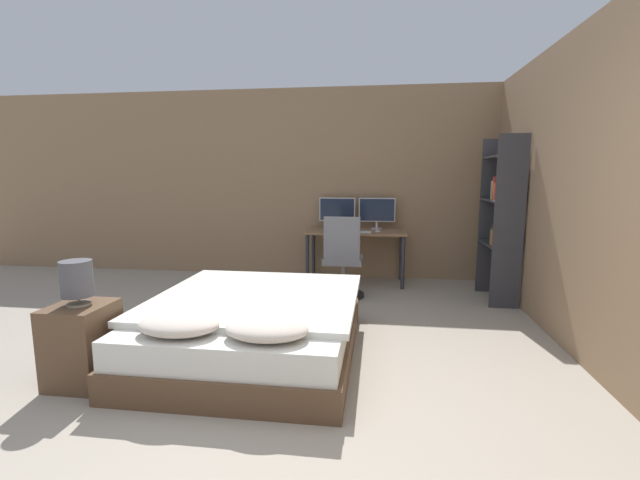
# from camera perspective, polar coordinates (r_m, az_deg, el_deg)

# --- Properties ---
(ground_plane) EXTENTS (20.00, 20.00, 0.00)m
(ground_plane) POSITION_cam_1_polar(r_m,az_deg,el_deg) (2.55, -5.26, -26.96)
(ground_plane) COLOR #9E9384
(wall_back) EXTENTS (12.00, 0.06, 2.70)m
(wall_back) POSITION_cam_1_polar(r_m,az_deg,el_deg) (6.21, 3.38, 7.44)
(wall_back) COLOR #8E7051
(wall_back) RESTS_ON ground_plane
(wall_side_right) EXTENTS (0.06, 12.00, 2.70)m
(wall_side_right) POSITION_cam_1_polar(r_m,az_deg,el_deg) (3.87, 32.83, 5.33)
(wall_side_right) COLOR #8E7051
(wall_side_right) RESTS_ON ground_plane
(bed) EXTENTS (1.67, 1.95, 0.56)m
(bed) POSITION_cam_1_polar(r_m,az_deg,el_deg) (3.66, -8.78, -11.24)
(bed) COLOR brown
(bed) RESTS_ON ground_plane
(nightstand) EXTENTS (0.39, 0.43, 0.58)m
(nightstand) POSITION_cam_1_polar(r_m,az_deg,el_deg) (3.57, -29.10, -12.02)
(nightstand) COLOR brown
(nightstand) RESTS_ON ground_plane
(bedside_lamp) EXTENTS (0.21, 0.21, 0.32)m
(bedside_lamp) POSITION_cam_1_polar(r_m,az_deg,el_deg) (3.44, -29.69, -4.58)
(bedside_lamp) COLOR gray
(bedside_lamp) RESTS_ON nightstand
(desk) EXTENTS (1.36, 0.63, 0.73)m
(desk) POSITION_cam_1_polar(r_m,az_deg,el_deg) (5.87, 4.80, 0.37)
(desk) COLOR #846042
(desk) RESTS_ON ground_plane
(monitor_left) EXTENTS (0.51, 0.16, 0.44)m
(monitor_left) POSITION_cam_1_polar(r_m,az_deg,el_deg) (6.07, 2.31, 3.92)
(monitor_left) COLOR #B7B7BC
(monitor_left) RESTS_ON desk
(monitor_right) EXTENTS (0.51, 0.16, 0.44)m
(monitor_right) POSITION_cam_1_polar(r_m,az_deg,el_deg) (6.04, 7.60, 3.83)
(monitor_right) COLOR #B7B7BC
(monitor_right) RESTS_ON desk
(keyboard) EXTENTS (0.42, 0.13, 0.02)m
(keyboard) POSITION_cam_1_polar(r_m,az_deg,el_deg) (5.65, 4.69, 1.08)
(keyboard) COLOR #B7B7BC
(keyboard) RESTS_ON desk
(computer_mouse) EXTENTS (0.07, 0.05, 0.04)m
(computer_mouse) POSITION_cam_1_polar(r_m,az_deg,el_deg) (5.64, 7.73, 1.11)
(computer_mouse) COLOR #B7B7BC
(computer_mouse) RESTS_ON desk
(office_chair) EXTENTS (0.52, 0.52, 1.00)m
(office_chair) POSITION_cam_1_polar(r_m,az_deg,el_deg) (5.18, 3.04, -3.29)
(office_chair) COLOR black
(office_chair) RESTS_ON ground_plane
(bookshelf) EXTENTS (0.32, 0.72, 1.92)m
(bookshelf) POSITION_cam_1_polar(r_m,az_deg,el_deg) (5.36, 23.16, 3.44)
(bookshelf) COLOR #333338
(bookshelf) RESTS_ON ground_plane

